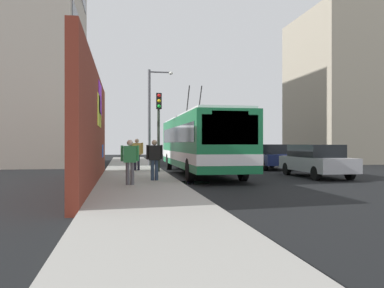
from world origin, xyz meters
TOP-DOWN VIEW (x-y plane):
  - ground_plane at (0.00, 0.00)m, footprint 80.00×80.00m
  - sidewalk_slab at (0.00, 1.60)m, footprint 48.00×3.20m
  - graffiti_wall at (-4.19, 3.35)m, footprint 13.61×0.32m
  - building_far_left at (12.81, 9.20)m, footprint 12.26×7.34m
  - building_far_right at (12.77, -17.00)m, footprint 9.53×7.37m
  - city_bus at (0.86, -1.80)m, footprint 12.39×2.65m
  - parked_car_silver at (-1.94, -7.00)m, footprint 4.83×1.86m
  - parked_car_navy at (4.49, -7.00)m, footprint 4.58×1.85m
  - parked_car_dark_gray at (10.54, -7.00)m, footprint 4.43×1.87m
  - pedestrian_at_curb at (-3.87, 0.97)m, footprint 0.22×0.66m
  - pedestrian_midblock at (2.39, 1.46)m, footprint 0.23×0.77m
  - pedestrian_near_wall at (-5.48, 1.98)m, footprint 0.22×0.66m
  - traffic_light at (1.12, 0.35)m, footprint 0.49×0.28m
  - street_lamp at (7.16, 0.26)m, footprint 0.44×1.70m
  - curbside_puddle at (-3.67, -0.60)m, footprint 1.53×1.53m

SIDE VIEW (x-z plane):
  - ground_plane at x=0.00m, z-range 0.00..0.00m
  - curbside_puddle at x=-3.67m, z-range 0.00..0.00m
  - sidewalk_slab at x=0.00m, z-range 0.00..0.15m
  - parked_car_dark_gray at x=10.54m, z-range 0.04..1.62m
  - parked_car_navy at x=4.49m, z-range 0.04..1.62m
  - parked_car_silver at x=-1.94m, z-range 0.05..1.63m
  - pedestrian_near_wall at x=-5.48m, z-range 0.29..1.90m
  - pedestrian_at_curb at x=-3.87m, z-range 0.29..1.92m
  - pedestrian_midblock at x=2.39m, z-range 0.31..2.06m
  - city_bus at x=0.86m, z-range -0.71..4.19m
  - graffiti_wall at x=-4.19m, z-range 0.01..4.45m
  - traffic_light at x=1.12m, z-range 0.87..5.04m
  - street_lamp at x=7.16m, z-range 0.63..7.11m
  - building_far_right at x=12.77m, z-range 0.00..12.98m
  - building_far_left at x=12.81m, z-range 0.00..18.56m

